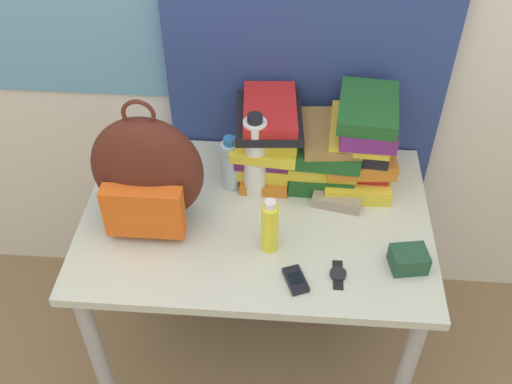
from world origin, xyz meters
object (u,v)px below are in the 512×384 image
object	(u,v)px
water_bottle	(230,164)
sunscreen_bottle	(270,227)
book_stack_center	(324,151)
cell_phone	(296,280)
book_stack_right	(361,142)
book_stack_left	(267,138)
sports_bottle	(255,157)
sunglasses_case	(337,202)
backpack	(147,174)
wristwatch	(338,274)
camera_pouch	(409,259)

from	to	relation	value
water_bottle	sunscreen_bottle	xyz separation A→B (m)	(0.14, -0.25, -0.01)
book_stack_center	cell_phone	size ratio (longest dim) A/B	2.69
book_stack_right	water_bottle	world-z (taller)	book_stack_right
cell_phone	book_stack_center	bearing A→B (deg)	80.53
book_stack_left	sports_bottle	size ratio (longest dim) A/B	0.97
cell_phone	sunglasses_case	xyz separation A→B (m)	(0.12, 0.31, 0.01)
backpack	cell_phone	size ratio (longest dim) A/B	4.12
book_stack_center	sunglasses_case	xyz separation A→B (m)	(0.04, -0.15, -0.08)
sports_bottle	cell_phone	distance (m)	0.41
book_stack_center	sports_bottle	size ratio (longest dim) A/B	0.94
water_bottle	cell_phone	size ratio (longest dim) A/B	1.90
water_bottle	sports_bottle	world-z (taller)	sports_bottle
sunscreen_bottle	cell_phone	bearing A→B (deg)	-57.21
water_bottle	sunscreen_bottle	size ratio (longest dim) A/B	1.06
backpack	wristwatch	xyz separation A→B (m)	(0.55, -0.19, -0.17)
backpack	camera_pouch	bearing A→B (deg)	-10.67
book_stack_right	cell_phone	bearing A→B (deg)	-112.46
book_stack_center	water_bottle	xyz separation A→B (m)	(-0.29, -0.08, -0.00)
sunscreen_bottle	sunglasses_case	distance (m)	0.28
book_stack_center	book_stack_right	world-z (taller)	book_stack_right
sports_bottle	cell_phone	bearing A→B (deg)	-68.98
sunglasses_case	wristwatch	xyz separation A→B (m)	(-0.00, -0.28, -0.01)
backpack	sunscreen_bottle	xyz separation A→B (m)	(0.36, -0.10, -0.09)
book_stack_left	cell_phone	bearing A→B (deg)	-76.83
water_bottle	camera_pouch	bearing A→B (deg)	-29.40
cell_phone	wristwatch	bearing A→B (deg)	14.97
sunscreen_bottle	sunglasses_case	bearing A→B (deg)	43.36
book_stack_center	cell_phone	xyz separation A→B (m)	(-0.08, -0.46, -0.09)
water_bottle	book_stack_right	bearing A→B (deg)	10.25
camera_pouch	cell_phone	bearing A→B (deg)	-165.86
camera_pouch	backpack	bearing A→B (deg)	169.33
book_stack_left	wristwatch	xyz separation A→B (m)	(0.22, -0.43, -0.13)
book_stack_center	sunscreen_bottle	xyz separation A→B (m)	(-0.16, -0.34, -0.01)
sunscreen_bottle	wristwatch	world-z (taller)	sunscreen_bottle
book_stack_center	sunscreen_bottle	world-z (taller)	book_stack_center
sunscreen_bottle	sports_bottle	bearing A→B (deg)	104.04
book_stack_left	water_bottle	size ratio (longest dim) A/B	1.47
cell_phone	wristwatch	distance (m)	0.12
sports_bottle	camera_pouch	size ratio (longest dim) A/B	2.65
book_stack_center	sunscreen_bottle	bearing A→B (deg)	-114.87
book_stack_center	sports_bottle	distance (m)	0.24
book_stack_left	camera_pouch	xyz separation A→B (m)	(0.42, -0.38, -0.11)
backpack	water_bottle	bearing A→B (deg)	35.54
book_stack_left	sunscreen_bottle	xyz separation A→B (m)	(0.03, -0.33, -0.05)
sunglasses_case	wristwatch	bearing A→B (deg)	-90.44
sports_bottle	sunscreen_bottle	xyz separation A→B (m)	(0.06, -0.24, -0.06)
water_bottle	wristwatch	world-z (taller)	water_bottle
book_stack_center	camera_pouch	xyz separation A→B (m)	(0.24, -0.38, -0.07)
sports_bottle	sunglasses_case	size ratio (longest dim) A/B	1.86
sunglasses_case	camera_pouch	xyz separation A→B (m)	(0.19, -0.23, 0.01)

